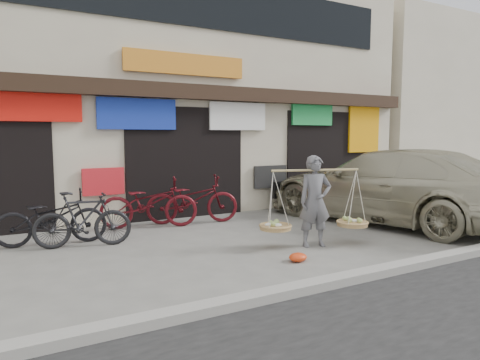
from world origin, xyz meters
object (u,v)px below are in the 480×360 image
street_vendor (315,205)px  bike_1 (82,219)px  bike_3 (192,199)px  suv (387,186)px  bike_2 (149,203)px  bike_0 (51,218)px

street_vendor → bike_1: size_ratio=1.17×
bike_3 → suv: size_ratio=0.33×
bike_2 → bike_3: bearing=-73.5°
bike_0 → suv: 7.23m
bike_1 → bike_3: bike_3 is taller
street_vendor → bike_0: (-4.19, 2.43, -0.26)m
bike_0 → bike_1: 0.66m
bike_0 → bike_2: size_ratio=0.93×
suv → bike_1: bearing=-23.2°
bike_0 → street_vendor: bearing=-113.1°
bike_1 → bike_2: 1.85m
street_vendor → bike_0: size_ratio=1.02×
bike_0 → bike_1: bike_1 is taller
bike_0 → bike_3: bearing=-72.4°
street_vendor → bike_2: street_vendor is taller
street_vendor → bike_3: size_ratio=0.95×
bike_2 → bike_3: same height
bike_1 → bike_3: (2.56, 1.02, 0.04)m
bike_0 → suv: suv is taller
suv → bike_2: bearing=-36.5°
street_vendor → bike_3: (-1.15, 3.00, -0.22)m
bike_2 → bike_1: bearing=140.1°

